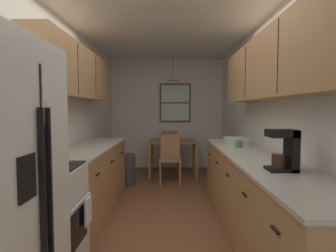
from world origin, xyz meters
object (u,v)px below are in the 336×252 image
object	(u,v)px
dining_chair_near	(170,156)
coffee_maker	(285,149)
mug_spare	(239,144)
dining_table	(173,146)
dish_rack	(236,141)
mug_by_coffeemaker	(229,139)
microwave_over_range	(21,74)
stove_range	(39,221)
dining_chair_far	(170,147)
storage_canister	(62,150)
trash_bin	(128,170)

from	to	relation	value
dining_chair_near	coffee_maker	bearing A→B (deg)	-72.36
coffee_maker	mug_spare	size ratio (longest dim) A/B	2.90
dining_table	dish_rack	size ratio (longest dim) A/B	2.91
mug_spare	dining_chair_near	bearing A→B (deg)	118.40
dining_chair_near	mug_by_coffeemaker	distance (m)	1.40
microwave_over_range	stove_range	bearing A→B (deg)	-0.03
microwave_over_range	dining_chair_far	bearing A→B (deg)	73.81
coffee_maker	mug_by_coffeemaker	bearing A→B (deg)	90.75
mug_spare	dish_rack	bearing A→B (deg)	84.64
dining_chair_near	storage_canister	xyz separation A→B (m)	(-1.08, -2.40, 0.49)
dining_chair_far	coffee_maker	bearing A→B (deg)	-77.19
dining_table	trash_bin	distance (m)	1.19
coffee_maker	dish_rack	distance (m)	1.57
dining_chair_near	mug_spare	world-z (taller)	mug_spare
dish_rack	microwave_over_range	bearing A→B (deg)	-143.32
dining_table	trash_bin	xyz separation A→B (m)	(-0.84, -0.77, -0.34)
trash_bin	coffee_maker	xyz separation A→B (m)	(1.71, -2.72, 0.79)
dish_rack	mug_spare	bearing A→B (deg)	-95.36
trash_bin	mug_by_coffeemaker	world-z (taller)	mug_by_coffeemaker
dining_chair_far	coffee_maker	size ratio (longest dim) A/B	2.71
stove_range	dish_rack	bearing A→B (deg)	38.22
microwave_over_range	dining_chair_near	xyz separation A→B (m)	(1.19, 2.90, -1.17)
coffee_maker	stove_range	bearing A→B (deg)	179.85
microwave_over_range	dish_rack	size ratio (longest dim) A/B	1.78
stove_range	dining_chair_near	xyz separation A→B (m)	(1.08, 2.90, 0.03)
stove_range	mug_by_coffeemaker	bearing A→B (deg)	44.35
microwave_over_range	coffee_maker	size ratio (longest dim) A/B	1.83
microwave_over_range	storage_canister	xyz separation A→B (m)	(0.11, 0.50, -0.68)
microwave_over_range	dining_table	world-z (taller)	microwave_over_range
coffee_maker	mug_spare	xyz separation A→B (m)	(-0.05, 1.28, -0.13)
microwave_over_range	dining_chair_far	world-z (taller)	microwave_over_range
storage_canister	mug_spare	xyz separation A→B (m)	(1.96, 0.77, -0.04)
trash_bin	storage_canister	size ratio (longest dim) A/B	3.25
dining_chair_near	microwave_over_range	bearing A→B (deg)	-112.29
stove_range	dining_chair_far	xyz separation A→B (m)	(1.07, 4.08, 0.03)
dining_chair_far	microwave_over_range	bearing A→B (deg)	-106.19
dining_chair_far	mug_by_coffeemaker	world-z (taller)	mug_by_coffeemaker
dining_table	dish_rack	bearing A→B (deg)	-66.26
stove_range	dining_table	distance (m)	3.67
microwave_over_range	dining_chair_near	world-z (taller)	microwave_over_range
mug_by_coffeemaker	dish_rack	xyz separation A→B (m)	(0.01, -0.37, 0.00)
mug_by_coffeemaker	dish_rack	world-z (taller)	dish_rack
dining_chair_far	storage_canister	distance (m)	3.77
microwave_over_range	dining_chair_near	distance (m)	3.35
dining_chair_near	trash_bin	xyz separation A→B (m)	(-0.78, -0.18, -0.22)
dining_chair_far	coffee_maker	distance (m)	4.23
storage_canister	mug_by_coffeemaker	xyz separation A→B (m)	(1.98, 1.43, -0.04)
mug_by_coffeemaker	dish_rack	size ratio (longest dim) A/B	0.37
mug_by_coffeemaker	mug_spare	world-z (taller)	mug_by_coffeemaker
mug_by_coffeemaker	mug_spare	size ratio (longest dim) A/B	1.10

